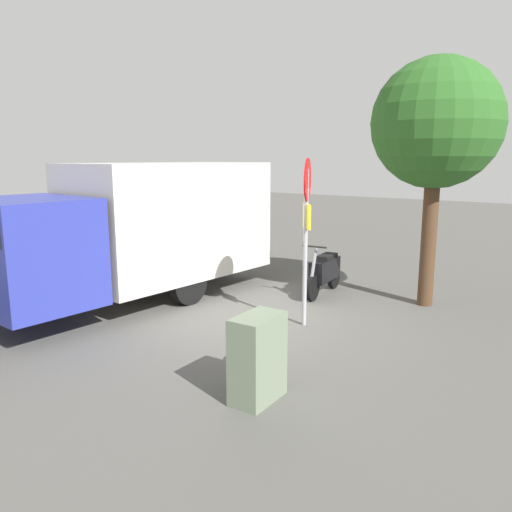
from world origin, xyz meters
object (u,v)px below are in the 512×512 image
(stop_sign, at_px, (306,216))
(street_tree, at_px, (436,125))
(bike_rack_hoop, at_px, (248,365))
(utility_cabinet, at_px, (258,358))
(box_truck_near, at_px, (136,227))
(motorcycle, at_px, (325,271))

(stop_sign, height_order, street_tree, street_tree)
(bike_rack_hoop, bearing_deg, street_tree, 166.50)
(street_tree, bearing_deg, utility_cabinet, -3.77)
(street_tree, relative_size, bike_rack_hoop, 5.86)
(stop_sign, height_order, utility_cabinet, stop_sign)
(box_truck_near, bearing_deg, street_tree, 126.93)
(street_tree, bearing_deg, stop_sign, -27.60)
(box_truck_near, distance_m, bike_rack_hoop, 4.43)
(stop_sign, bearing_deg, bike_rack_hoop, 6.81)
(box_truck_near, relative_size, bike_rack_hoop, 9.58)
(motorcycle, distance_m, bike_rack_hoop, 4.36)
(motorcycle, relative_size, stop_sign, 0.60)
(box_truck_near, bearing_deg, stop_sign, 104.66)
(box_truck_near, relative_size, motorcycle, 4.50)
(bike_rack_hoop, bearing_deg, motorcycle, -166.66)
(utility_cabinet, xyz_separation_m, bike_rack_hoop, (-0.81, -0.76, -0.56))
(stop_sign, relative_size, street_tree, 0.61)
(motorcycle, height_order, bike_rack_hoop, motorcycle)
(utility_cabinet, bearing_deg, box_truck_near, -114.47)
(stop_sign, bearing_deg, box_truck_near, -78.43)
(box_truck_near, distance_m, utility_cabinet, 5.24)
(stop_sign, xyz_separation_m, utility_cabinet, (2.87, 1.01, -1.46))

